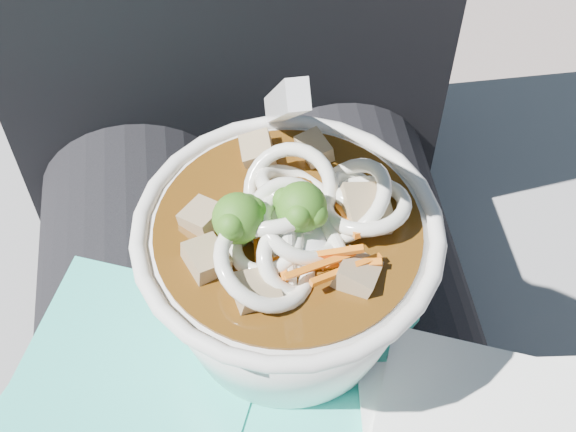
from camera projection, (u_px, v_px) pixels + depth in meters
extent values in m
cube|color=gray|center=(259.00, 422.00, 0.88)|extent=(1.00, 0.51, 0.48)
cylinder|color=black|center=(391.00, 423.00, 0.54)|extent=(0.16, 0.48, 0.16)
cube|color=#32D3BD|center=(233.00, 362.00, 0.48)|extent=(0.20, 0.20, 0.00)
cube|color=#32D3BD|center=(293.00, 338.00, 0.49)|extent=(0.16, 0.16, 0.00)
cube|color=#32D3BD|center=(259.00, 384.00, 0.47)|extent=(0.20, 0.23, 0.00)
cube|color=#32D3BD|center=(260.00, 387.00, 0.47)|extent=(0.13, 0.12, 0.00)
cube|color=#32D3BD|center=(204.00, 406.00, 0.46)|extent=(0.19, 0.19, 0.00)
cube|color=#32D3BD|center=(264.00, 387.00, 0.46)|extent=(0.14, 0.13, 0.00)
cube|color=#32D3BD|center=(142.00, 363.00, 0.47)|extent=(0.17, 0.16, 0.00)
torus|color=white|center=(288.00, 230.00, 0.42)|extent=(0.16, 0.16, 0.01)
cylinder|color=#47280A|center=(288.00, 234.00, 0.42)|extent=(0.14, 0.14, 0.01)
torus|color=white|center=(366.00, 205.00, 0.41)|extent=(0.05, 0.05, 0.02)
torus|color=white|center=(358.00, 192.00, 0.43)|extent=(0.04, 0.04, 0.03)
torus|color=white|center=(288.00, 220.00, 0.41)|extent=(0.06, 0.05, 0.05)
torus|color=white|center=(346.00, 201.00, 0.42)|extent=(0.06, 0.07, 0.05)
torus|color=white|center=(299.00, 228.00, 0.40)|extent=(0.06, 0.06, 0.03)
torus|color=white|center=(276.00, 214.00, 0.41)|extent=(0.06, 0.05, 0.04)
torus|color=white|center=(265.00, 263.00, 0.39)|extent=(0.07, 0.08, 0.04)
torus|color=white|center=(294.00, 260.00, 0.40)|extent=(0.05, 0.06, 0.03)
torus|color=white|center=(294.00, 189.00, 0.42)|extent=(0.06, 0.06, 0.03)
torus|color=white|center=(276.00, 212.00, 0.42)|extent=(0.04, 0.04, 0.02)
torus|color=white|center=(290.00, 190.00, 0.42)|extent=(0.07, 0.07, 0.04)
torus|color=white|center=(265.00, 243.00, 0.40)|extent=(0.06, 0.06, 0.02)
cylinder|color=white|center=(289.00, 264.00, 0.39)|extent=(0.01, 0.03, 0.03)
cylinder|color=white|center=(331.00, 233.00, 0.41)|extent=(0.02, 0.04, 0.01)
cylinder|color=white|center=(276.00, 205.00, 0.42)|extent=(0.04, 0.02, 0.02)
cylinder|color=#648C44|center=(301.00, 222.00, 0.41)|extent=(0.01, 0.01, 0.02)
sphere|color=#255E15|center=(301.00, 207.00, 0.40)|extent=(0.03, 0.03, 0.03)
sphere|color=#255E15|center=(315.00, 215.00, 0.39)|extent=(0.01, 0.01, 0.01)
sphere|color=#255E15|center=(285.00, 200.00, 0.40)|extent=(0.01, 0.01, 0.01)
sphere|color=#255E15|center=(298.00, 219.00, 0.39)|extent=(0.01, 0.01, 0.01)
sphere|color=#255E15|center=(298.00, 215.00, 0.39)|extent=(0.01, 0.01, 0.01)
cylinder|color=#648C44|center=(239.00, 233.00, 0.40)|extent=(0.01, 0.01, 0.02)
sphere|color=#255E15|center=(238.00, 218.00, 0.39)|extent=(0.03, 0.03, 0.03)
sphere|color=#255E15|center=(231.00, 225.00, 0.39)|extent=(0.01, 0.01, 0.01)
sphere|color=#255E15|center=(247.00, 206.00, 0.40)|extent=(0.01, 0.01, 0.01)
sphere|color=#255E15|center=(253.00, 210.00, 0.40)|extent=(0.01, 0.01, 0.01)
sphere|color=#255E15|center=(232.00, 228.00, 0.39)|extent=(0.01, 0.01, 0.01)
cube|color=orange|center=(320.00, 265.00, 0.39)|extent=(0.04, 0.01, 0.01)
cube|color=orange|center=(316.00, 255.00, 0.39)|extent=(0.05, 0.01, 0.01)
cube|color=orange|center=(338.00, 207.00, 0.42)|extent=(0.01, 0.05, 0.02)
cube|color=orange|center=(262.00, 211.00, 0.42)|extent=(0.04, 0.03, 0.02)
cube|color=orange|center=(256.00, 235.00, 0.41)|extent=(0.01, 0.04, 0.01)
cube|color=orange|center=(346.00, 270.00, 0.39)|extent=(0.04, 0.02, 0.01)
cube|color=orange|center=(278.00, 239.00, 0.40)|extent=(0.00, 0.05, 0.01)
cube|color=orange|center=(337.00, 265.00, 0.40)|extent=(0.04, 0.01, 0.01)
cube|color=#917552|center=(366.00, 211.00, 0.41)|extent=(0.03, 0.03, 0.02)
cube|color=#917552|center=(314.00, 150.00, 0.44)|extent=(0.02, 0.02, 0.01)
cube|color=#917552|center=(258.00, 151.00, 0.44)|extent=(0.02, 0.02, 0.02)
cube|color=#917552|center=(203.00, 218.00, 0.42)|extent=(0.03, 0.03, 0.01)
cube|color=#917552|center=(206.00, 260.00, 0.40)|extent=(0.03, 0.03, 0.02)
cube|color=#917552|center=(256.00, 291.00, 0.39)|extent=(0.03, 0.02, 0.02)
cube|color=#917552|center=(357.00, 274.00, 0.39)|extent=(0.03, 0.03, 0.02)
ellipsoid|color=white|center=(297.00, 238.00, 0.41)|extent=(0.03, 0.04, 0.01)
cube|color=white|center=(284.00, 103.00, 0.39)|extent=(0.01, 0.10, 0.11)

